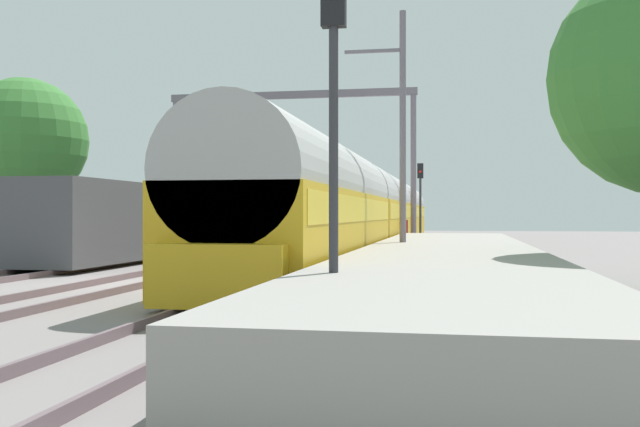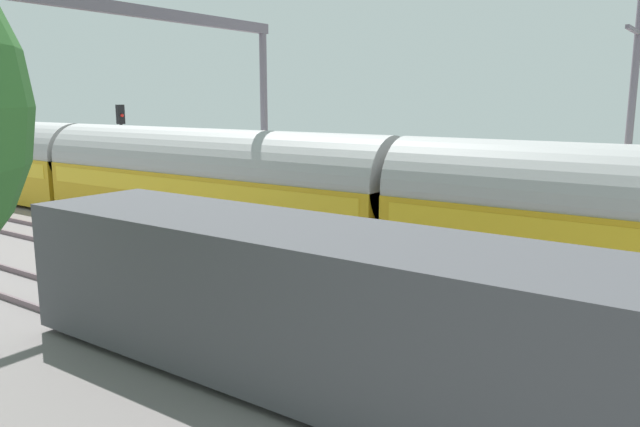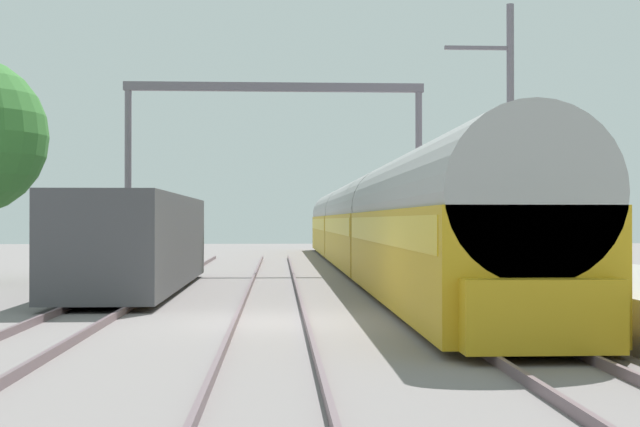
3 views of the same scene
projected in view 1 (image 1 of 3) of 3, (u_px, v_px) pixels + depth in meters
ground at (134, 283)px, 18.49m from camera, size 120.00×120.00×0.00m
track_west at (134, 280)px, 18.49m from camera, size 1.52×60.00×0.16m
track_east at (290, 283)px, 17.75m from camera, size 1.52×60.00×0.16m
platform at (449, 264)px, 19.01m from camera, size 4.40×28.00×0.90m
passenger_train at (375, 210)px, 36.47m from camera, size 2.93×49.20×3.82m
freight_car at (128, 222)px, 27.25m from camera, size 2.80×13.00×2.70m
person_crossing at (404, 230)px, 34.19m from camera, size 0.42×0.47×1.73m
railway_signal_near at (334, 100)px, 10.73m from camera, size 0.36×0.30×5.43m
railway_signal_far at (420, 192)px, 43.55m from camera, size 0.36×0.30×4.80m
catenary_gantry at (291, 136)px, 36.07m from camera, size 12.50×0.28×7.86m
catenary_pole_east_mid at (401, 136)px, 22.28m from camera, size 1.90×0.20×8.00m
tree_west_background at (24, 140)px, 31.37m from camera, size 5.37×5.37×7.64m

